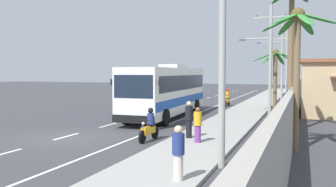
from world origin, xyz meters
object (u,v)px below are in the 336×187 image
object	(u,v)px
palm_third	(291,65)
motorcycle_beside_bus	(227,99)
utility_pole_distant	(287,60)
palm_second	(291,25)
palm_fourth	(297,44)
pedestrian_near_kerb	(189,119)
palm_nearest	(275,67)
utility_pole_nearest	(223,11)
coach_bus_foreground	(167,90)
pedestrian_far_walk	(178,152)
utility_pole_mid	(269,57)
utility_pole_far	(281,60)
pedestrian_midwalk	(198,124)
motorcycle_trailing	(149,127)

from	to	relation	value
palm_third	motorcycle_beside_bus	bearing A→B (deg)	-108.50
motorcycle_beside_bus	utility_pole_distant	xyz separation A→B (m)	(4.28, 22.81, 4.39)
palm_second	palm_fourth	distance (m)	4.65
pedestrian_near_kerb	palm_nearest	size ratio (longest dim) A/B	0.34
utility_pole_nearest	palm_fourth	xyz separation A→B (m)	(2.26, 3.48, -0.89)
coach_bus_foreground	palm_third	world-z (taller)	palm_third
palm_nearest	palm_second	bearing A→B (deg)	-81.60
palm_second	palm_nearest	bearing A→B (deg)	98.40
pedestrian_far_walk	palm_fourth	bearing A→B (deg)	-5.50
utility_pole_mid	utility_pole_far	xyz separation A→B (m)	(-0.05, 14.87, 0.21)
utility_pole_nearest	palm_fourth	bearing A→B (deg)	56.93
palm_nearest	utility_pole_nearest	bearing A→B (deg)	-91.14
pedestrian_midwalk	motorcycle_trailing	bearing A→B (deg)	18.51
coach_bus_foreground	palm_third	xyz separation A→B (m)	(7.58, 25.45, 2.10)
coach_bus_foreground	pedestrian_near_kerb	bearing A→B (deg)	-62.31
palm_second	utility_pole_far	bearing A→B (deg)	94.61
pedestrian_near_kerb	palm_second	xyz separation A→B (m)	(4.35, 3.78, 4.60)
utility_pole_nearest	utility_pole_mid	world-z (taller)	utility_pole_nearest
palm_second	motorcycle_beside_bus	bearing A→B (deg)	113.77
pedestrian_midwalk	palm_third	distance (m)	34.45
pedestrian_midwalk	pedestrian_far_walk	size ratio (longest dim) A/B	0.98
motorcycle_beside_bus	pedestrian_midwalk	xyz separation A→B (m)	(2.45, -18.57, 0.28)
coach_bus_foreground	palm_fourth	bearing A→B (deg)	-43.91
pedestrian_near_kerb	palm_third	distance (m)	33.60
pedestrian_midwalk	pedestrian_far_walk	world-z (taller)	pedestrian_far_walk
utility_pole_nearest	utility_pole_distant	distance (m)	44.62
pedestrian_near_kerb	pedestrian_far_walk	bearing A→B (deg)	-34.30
utility_pole_nearest	palm_fourth	distance (m)	4.25
palm_fourth	utility_pole_far	bearing A→B (deg)	94.63
pedestrian_far_walk	pedestrian_near_kerb	bearing A→B (deg)	36.98
motorcycle_trailing	motorcycle_beside_bus	bearing A→B (deg)	90.06
pedestrian_midwalk	palm_nearest	distance (m)	15.45
motorcycle_beside_bus	pedestrian_far_walk	distance (m)	24.35
pedestrian_midwalk	utility_pole_nearest	world-z (taller)	utility_pole_nearest
motorcycle_trailing	palm_nearest	bearing A→B (deg)	72.89
pedestrian_far_walk	utility_pole_nearest	bearing A→B (deg)	4.02
utility_pole_nearest	utility_pole_far	world-z (taller)	utility_pole_nearest
palm_second	palm_third	xyz separation A→B (m)	(-0.88, 29.50, -1.58)
coach_bus_foreground	pedestrian_far_walk	distance (m)	15.45
coach_bus_foreground	palm_second	world-z (taller)	palm_second
palm_third	pedestrian_midwalk	bearing A→B (deg)	-94.64
utility_pole_nearest	pedestrian_near_kerb	bearing A→B (deg)	120.64
palm_nearest	palm_fourth	bearing A→B (deg)	-82.70
motorcycle_beside_bus	utility_pole_distant	size ratio (longest dim) A/B	0.20
utility_pole_mid	motorcycle_beside_bus	bearing A→B (deg)	122.43
utility_pole_mid	pedestrian_far_walk	bearing A→B (deg)	-93.12
utility_pole_far	palm_nearest	distance (m)	11.47
motorcycle_trailing	palm_fourth	world-z (taller)	palm_fourth
palm_nearest	utility_pole_mid	bearing A→B (deg)	-92.85
motorcycle_trailing	pedestrian_far_walk	bearing A→B (deg)	-59.14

